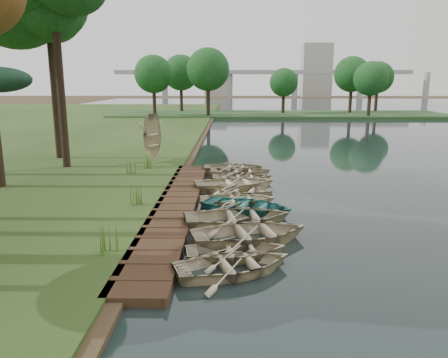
{
  "coord_description": "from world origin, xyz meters",
  "views": [
    {
      "loc": [
        0.64,
        -17.0,
        5.08
      ],
      "look_at": [
        0.33,
        0.57,
        1.17
      ],
      "focal_mm": 35.0,
      "sensor_mm": 36.0,
      "label": 1
    }
  ],
  "objects_px": {
    "rowboat_2": "(251,230)",
    "stored_rowboat": "(153,157)",
    "rowboat_1": "(236,248)",
    "rowboat_0": "(234,262)",
    "boardwalk": "(176,206)"
  },
  "relations": [
    {
      "from": "rowboat_2",
      "to": "stored_rowboat",
      "type": "distance_m",
      "value": 14.0
    },
    {
      "from": "rowboat_1",
      "to": "rowboat_0",
      "type": "bearing_deg",
      "value": 166.46
    },
    {
      "from": "rowboat_0",
      "to": "rowboat_1",
      "type": "distance_m",
      "value": 1.05
    },
    {
      "from": "rowboat_0",
      "to": "rowboat_2",
      "type": "relative_size",
      "value": 0.85
    },
    {
      "from": "boardwalk",
      "to": "rowboat_1",
      "type": "distance_m",
      "value": 5.59
    },
    {
      "from": "stored_rowboat",
      "to": "boardwalk",
      "type": "bearing_deg",
      "value": -133.35
    },
    {
      "from": "rowboat_1",
      "to": "rowboat_2",
      "type": "height_order",
      "value": "rowboat_2"
    },
    {
      "from": "rowboat_1",
      "to": "boardwalk",
      "type": "bearing_deg",
      "value": 15.92
    },
    {
      "from": "rowboat_0",
      "to": "rowboat_2",
      "type": "height_order",
      "value": "rowboat_2"
    },
    {
      "from": "stored_rowboat",
      "to": "rowboat_2",
      "type": "bearing_deg",
      "value": -126.11
    },
    {
      "from": "rowboat_0",
      "to": "rowboat_1",
      "type": "xyz_separation_m",
      "value": [
        0.08,
        1.05,
        -0.03
      ]
    },
    {
      "from": "rowboat_0",
      "to": "rowboat_2",
      "type": "bearing_deg",
      "value": -32.76
    },
    {
      "from": "boardwalk",
      "to": "rowboat_1",
      "type": "height_order",
      "value": "rowboat_1"
    },
    {
      "from": "rowboat_1",
      "to": "rowboat_2",
      "type": "distance_m",
      "value": 1.39
    },
    {
      "from": "rowboat_1",
      "to": "stored_rowboat",
      "type": "relative_size",
      "value": 1.02
    }
  ]
}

